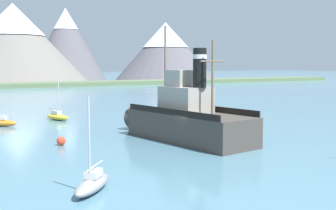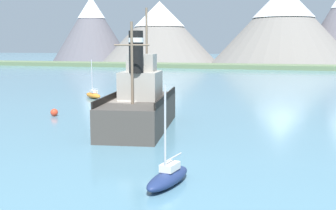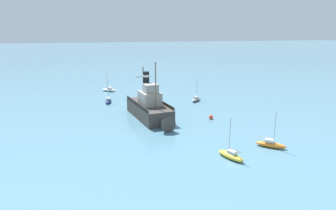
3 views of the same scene
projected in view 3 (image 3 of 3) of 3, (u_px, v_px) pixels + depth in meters
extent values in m
plane|color=teal|center=(153.00, 115.00, 53.00)|extent=(600.00, 600.00, 0.00)
cube|color=#423D38|center=(149.00, 111.00, 51.34)|extent=(6.35, 12.57, 2.40)
cone|color=#423D38|center=(165.00, 122.00, 44.94)|extent=(2.72, 2.76, 2.35)
cube|color=#9E998E|center=(150.00, 98.00, 50.33)|extent=(3.63, 4.45, 2.20)
cube|color=#9E998E|center=(151.00, 88.00, 49.44)|extent=(2.50, 2.34, 1.40)
cylinder|color=black|center=(146.00, 81.00, 51.17)|extent=(1.10, 1.10, 3.20)
cylinder|color=silver|center=(146.00, 76.00, 50.95)|extent=(1.16, 1.16, 0.35)
cylinder|color=#75604C|center=(156.00, 86.00, 47.18)|extent=(0.20, 0.20, 7.50)
cylinder|color=#75604C|center=(143.00, 84.00, 52.70)|extent=(0.20, 0.20, 6.00)
cylinder|color=#75604C|center=(143.00, 77.00, 52.38)|extent=(2.58, 0.55, 0.12)
cube|color=black|center=(161.00, 101.00, 51.81)|extent=(2.03, 11.26, 0.50)
cube|color=black|center=(137.00, 104.00, 50.15)|extent=(2.03, 11.26, 0.50)
ellipsoid|color=gold|center=(231.00, 156.00, 35.25)|extent=(2.44, 3.94, 0.70)
cube|color=silver|center=(232.00, 152.00, 34.96)|extent=(1.00, 1.26, 0.36)
cylinder|color=#B7B7BC|center=(230.00, 135.00, 34.88)|extent=(0.10, 0.10, 4.20)
cylinder|color=#B7B7BC|center=(235.00, 150.00, 34.55)|extent=(0.75, 1.70, 0.08)
ellipsoid|color=navy|center=(108.00, 101.00, 62.00)|extent=(1.69, 3.93, 0.70)
cube|color=silver|center=(108.00, 99.00, 61.68)|extent=(0.81, 1.19, 0.36)
cylinder|color=#B7B7BC|center=(108.00, 89.00, 61.68)|extent=(0.10, 0.10, 4.20)
cylinder|color=#B7B7BC|center=(108.00, 97.00, 61.20)|extent=(0.37, 1.79, 0.08)
ellipsoid|color=gray|center=(196.00, 99.00, 63.35)|extent=(3.30, 3.61, 0.70)
cube|color=silver|center=(196.00, 97.00, 63.05)|extent=(1.20, 1.25, 0.36)
cylinder|color=#B7B7BC|center=(197.00, 88.00, 63.01)|extent=(0.10, 0.10, 4.20)
cylinder|color=#B7B7BC|center=(195.00, 96.00, 62.61)|extent=(1.23, 1.42, 0.08)
ellipsoid|color=white|center=(109.00, 90.00, 73.01)|extent=(3.78, 3.01, 0.70)
cube|color=silver|center=(109.00, 88.00, 72.82)|extent=(1.27, 1.14, 0.36)
cylinder|color=#B7B7BC|center=(107.00, 80.00, 72.50)|extent=(0.10, 0.10, 4.20)
cylinder|color=#B7B7BC|center=(111.00, 87.00, 72.60)|extent=(1.55, 1.06, 0.08)
ellipsoid|color=orange|center=(271.00, 145.00, 38.58)|extent=(3.62, 3.28, 0.70)
cube|color=silver|center=(270.00, 141.00, 38.53)|extent=(1.25, 1.20, 0.36)
cylinder|color=#B7B7BC|center=(275.00, 127.00, 37.84)|extent=(0.10, 0.10, 4.20)
cylinder|color=#B7B7BC|center=(267.00, 137.00, 38.61)|extent=(1.43, 1.22, 0.08)
sphere|color=red|center=(211.00, 117.00, 50.70)|extent=(0.71, 0.71, 0.71)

